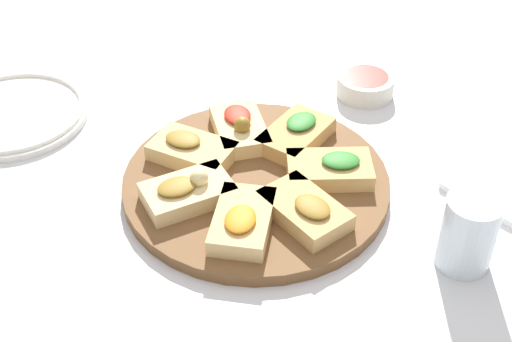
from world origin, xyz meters
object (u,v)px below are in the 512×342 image
(water_glass, at_px, (468,233))
(dipping_bowl, at_px, (365,85))
(serving_board, at_px, (256,183))
(napkin_stack, at_px, (499,189))
(plate_right, at_px, (13,113))

(water_glass, distance_m, dipping_bowl, 0.37)
(water_glass, bearing_deg, serving_board, 16.55)
(napkin_stack, xyz_separation_m, dipping_bowl, (0.27, -0.06, 0.01))
(serving_board, xyz_separation_m, dipping_bowl, (0.04, -0.28, 0.01))
(serving_board, bearing_deg, napkin_stack, -136.00)
(dipping_bowl, bearing_deg, water_glass, 146.75)
(plate_right, bearing_deg, serving_board, -158.37)
(water_glass, relative_size, napkin_stack, 0.79)
(water_glass, bearing_deg, napkin_stack, -76.27)
(napkin_stack, relative_size, dipping_bowl, 1.34)
(plate_right, relative_size, napkin_stack, 1.86)
(napkin_stack, distance_m, dipping_bowl, 0.28)
(plate_right, distance_m, napkin_stack, 0.70)
(plate_right, relative_size, water_glass, 2.36)
(serving_board, relative_size, napkin_stack, 2.93)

